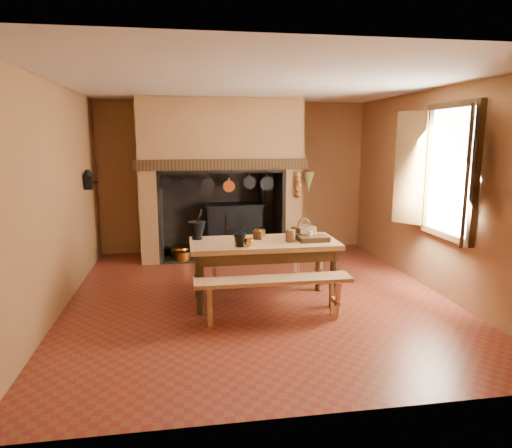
{
  "coord_description": "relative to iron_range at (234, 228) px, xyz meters",
  "views": [
    {
      "loc": [
        -0.97,
        -5.85,
        2.12
      ],
      "look_at": [
        0.02,
        0.3,
        0.95
      ],
      "focal_mm": 32.0,
      "sensor_mm": 36.0,
      "label": 1
    }
  ],
  "objects": [
    {
      "name": "back_wall",
      "position": [
        0.04,
        0.3,
        0.92
      ],
      "size": [
        5.0,
        0.02,
        2.8
      ],
      "primitive_type": "cube",
      "color": "brown",
      "rests_on": "floor"
    },
    {
      "name": "wooden_tray",
      "position": [
        0.71,
        -2.74,
        0.37
      ],
      "size": [
        0.39,
        0.28,
        0.07
      ],
      "primitive_type": "cube",
      "rotation": [
        0.0,
        0.0,
        0.02
      ],
      "color": "#362311",
      "rests_on": "work_table"
    },
    {
      "name": "hanging_pans",
      "position": [
        -0.3,
        -0.64,
        0.88
      ],
      "size": [
        1.92,
        0.29,
        0.27
      ],
      "color": "black",
      "rests_on": "chimney_breast"
    },
    {
      "name": "floor",
      "position": [
        0.04,
        -2.45,
        -0.48
      ],
      "size": [
        5.5,
        5.5,
        0.0
      ],
      "primitive_type": "plane",
      "color": "#642D17",
      "rests_on": "ground"
    },
    {
      "name": "window",
      "position": [
        2.39,
        -2.85,
        1.22
      ],
      "size": [
        0.39,
        1.75,
        1.76
      ],
      "color": "white",
      "rests_on": "wall_right"
    },
    {
      "name": "brass_mug_a",
      "position": [
        -0.28,
        -2.86,
        0.38
      ],
      "size": [
        0.09,
        0.09,
        0.08
      ],
      "primitive_type": "cylinder",
      "rotation": [
        0.0,
        0.0,
        0.2
      ],
      "color": "#C6832D",
      "rests_on": "work_table"
    },
    {
      "name": "wall_right",
      "position": [
        2.54,
        -2.45,
        0.92
      ],
      "size": [
        0.02,
        5.5,
        2.8
      ],
      "primitive_type": "cube",
      "color": "brown",
      "rests_on": "floor"
    },
    {
      "name": "coffee_grinder",
      "position": [
        0.03,
        -2.52,
        0.4
      ],
      "size": [
        0.16,
        0.14,
        0.17
      ],
      "rotation": [
        0.0,
        0.0,
        -0.29
      ],
      "color": "#362311",
      "rests_on": "work_table"
    },
    {
      "name": "wall_left",
      "position": [
        -2.46,
        -2.45,
        0.92
      ],
      "size": [
        0.02,
        5.5,
        2.8
      ],
      "primitive_type": "cube",
      "color": "brown",
      "rests_on": "floor"
    },
    {
      "name": "bench_back",
      "position": [
        0.09,
        -1.99,
        -0.17
      ],
      "size": [
        1.5,
        0.26,
        0.42
      ],
      "color": "tan",
      "rests_on": "floor"
    },
    {
      "name": "hearth_pans",
      "position": [
        -1.01,
        -0.23,
        -0.39
      ],
      "size": [
        0.51,
        0.62,
        0.2
      ],
      "color": "#C6832D",
      "rests_on": "floor"
    },
    {
      "name": "onion_string",
      "position": [
        1.04,
        -0.66,
        0.85
      ],
      "size": [
        0.12,
        0.1,
        0.46
      ],
      "primitive_type": null,
      "color": "#B16F20",
      "rests_on": "chimney_breast"
    },
    {
      "name": "wicker_basket",
      "position": [
        0.64,
        -2.54,
        0.42
      ],
      "size": [
        0.33,
        0.29,
        0.26
      ],
      "rotation": [
        0.0,
        0.0,
        0.41
      ],
      "color": "#4C3316",
      "rests_on": "work_table"
    },
    {
      "name": "glass_jar",
      "position": [
        0.68,
        -2.73,
        0.4
      ],
      "size": [
        0.08,
        0.08,
        0.13
      ],
      "primitive_type": "cylinder",
      "rotation": [
        0.0,
        0.0,
        -0.12
      ],
      "color": "beige",
      "rests_on": "work_table"
    },
    {
      "name": "stoneware_crock",
      "position": [
        0.41,
        -2.75,
        0.41
      ],
      "size": [
        0.16,
        0.16,
        0.16
      ],
      "primitive_type": "cylinder",
      "rotation": [
        0.0,
        0.0,
        0.35
      ],
      "color": "#54381F",
      "rests_on": "work_table"
    },
    {
      "name": "mixing_bowl",
      "position": [
        0.64,
        -2.51,
        0.38
      ],
      "size": [
        0.39,
        0.39,
        0.09
      ],
      "primitive_type": "imported",
      "rotation": [
        0.0,
        0.0,
        -0.1
      ],
      "color": "beige",
      "rests_on": "work_table"
    },
    {
      "name": "wall_coffee_mill",
      "position": [
        -2.38,
        -0.9,
        1.03
      ],
      "size": [
        0.23,
        0.16,
        0.31
      ],
      "color": "black",
      "rests_on": "wall_left"
    },
    {
      "name": "work_table",
      "position": [
        0.09,
        -2.65,
        0.21
      ],
      "size": [
        1.89,
        0.84,
        0.82
      ],
      "color": "tan",
      "rests_on": "floor"
    },
    {
      "name": "herb_bunch",
      "position": [
        1.22,
        -0.66,
        0.9
      ],
      "size": [
        0.2,
        0.2,
        0.35
      ],
      "primitive_type": "cone",
      "rotation": [
        3.14,
        0.0,
        0.0
      ],
      "color": "brown",
      "rests_on": "chimney_breast"
    },
    {
      "name": "chimney_breast",
      "position": [
        -0.26,
        -0.14,
        1.33
      ],
      "size": [
        2.95,
        0.96,
        2.8
      ],
      "color": "brown",
      "rests_on": "floor"
    },
    {
      "name": "ceiling",
      "position": [
        0.04,
        -2.45,
        2.32
      ],
      "size": [
        5.5,
        5.5,
        0.0
      ],
      "primitive_type": "plane",
      "rotation": [
        3.14,
        0.0,
        0.0
      ],
      "color": "silver",
      "rests_on": "back_wall"
    },
    {
      "name": "wall_front",
      "position": [
        0.04,
        -5.2,
        0.92
      ],
      "size": [
        5.0,
        0.02,
        2.8
      ],
      "primitive_type": "cube",
      "color": "brown",
      "rests_on": "floor"
    },
    {
      "name": "brass_cup",
      "position": [
        -0.15,
        -2.9,
        0.38
      ],
      "size": [
        0.15,
        0.15,
        0.09
      ],
      "primitive_type": "imported",
      "rotation": [
        0.0,
        0.0,
        0.35
      ],
      "color": "#C6832D",
      "rests_on": "work_table"
    },
    {
      "name": "mortar_large",
      "position": [
        -0.76,
        -2.41,
        0.47
      ],
      "size": [
        0.23,
        0.23,
        0.39
      ],
      "rotation": [
        0.0,
        0.0,
        -0.18
      ],
      "color": "black",
      "rests_on": "work_table"
    },
    {
      "name": "bench_front",
      "position": [
        0.09,
        -3.3,
        -0.1
      ],
      "size": [
        1.85,
        0.32,
        0.52
      ],
      "color": "tan",
      "rests_on": "floor"
    },
    {
      "name": "mortar_small",
      "position": [
        -0.26,
        -2.91,
        0.43
      ],
      "size": [
        0.16,
        0.16,
        0.28
      ],
      "rotation": [
        0.0,
        0.0,
        0.32
      ],
      "color": "black",
      "rests_on": "work_table"
    },
    {
      "name": "iron_range",
      "position": [
        0.0,
        0.0,
        0.0
      ],
      "size": [
        1.12,
        0.55,
        1.6
      ],
      "color": "black",
      "rests_on": "floor"
    },
    {
      "name": "brass_mug_b",
      "position": [
        0.12,
        -2.36,
        0.38
      ],
      "size": [
        0.1,
        0.1,
        0.1
      ],
      "primitive_type": "cylinder",
      "rotation": [
        0.0,
        0.0,
        -0.13
      ],
      "color": "#C6832D",
      "rests_on": "work_table"
    }
  ]
}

